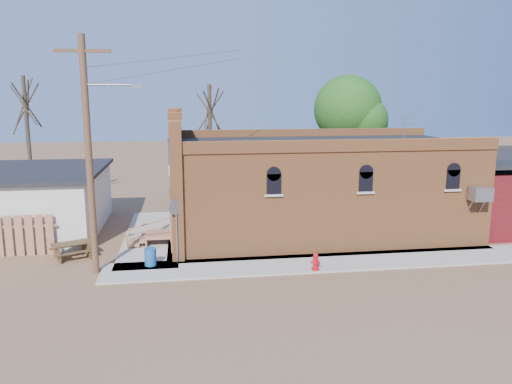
{
  "coord_description": "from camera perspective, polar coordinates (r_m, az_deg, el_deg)",
  "views": [
    {
      "loc": [
        -4.71,
        -18.1,
        6.8
      ],
      "look_at": [
        -1.38,
        4.44,
        2.4
      ],
      "focal_mm": 35.0,
      "sensor_mm": 36.0,
      "label": 1
    }
  ],
  "objects": [
    {
      "name": "fire_hydrant",
      "position": [
        19.84,
        6.82,
        -7.9
      ],
      "size": [
        0.4,
        0.39,
        0.7
      ],
      "rotation": [
        0.0,
        0.0,
        -0.27
      ],
      "color": "#BA0A16",
      "rests_on": "sidewalk_south"
    },
    {
      "name": "red_shed",
      "position": [
        28.99,
        25.74,
        0.85
      ],
      "size": [
        5.4,
        6.4,
        4.3
      ],
      "color": "#500D12",
      "rests_on": "ground"
    },
    {
      "name": "stop_sign",
      "position": [
        20.38,
        -9.12,
        -2.35
      ],
      "size": [
        0.59,
        0.53,
        2.72
      ],
      "rotation": [
        0.0,
        0.0,
        0.29
      ],
      "color": "gray",
      "rests_on": "sidewalk_south"
    },
    {
      "name": "utility_pole",
      "position": [
        19.71,
        -18.44,
        4.46
      ],
      "size": [
        3.12,
        0.26,
        9.0
      ],
      "color": "#522F21",
      "rests_on": "ground"
    },
    {
      "name": "ground",
      "position": [
        19.91,
        5.89,
        -9.11
      ],
      "size": [
        120.0,
        120.0,
        0.0
      ],
      "primitive_type": "plane",
      "color": "brown",
      "rests_on": "ground"
    },
    {
      "name": "brick_bar",
      "position": [
        24.84,
        6.56,
        0.51
      ],
      "size": [
        16.4,
        7.97,
        6.3
      ],
      "color": "#B06535",
      "rests_on": "ground"
    },
    {
      "name": "tree_bare_near",
      "position": [
        31.16,
        -5.32,
        9.35
      ],
      "size": [
        2.8,
        2.8,
        7.65
      ],
      "color": "#433126",
      "rests_on": "ground"
    },
    {
      "name": "sidewalk_south",
      "position": [
        21.11,
        9.27,
        -7.9
      ],
      "size": [
        19.0,
        2.2,
        0.08
      ],
      "primitive_type": "cube",
      "color": "#9E9991",
      "rests_on": "ground"
    },
    {
      "name": "picnic_table",
      "position": [
        22.74,
        -20.31,
        -6.02
      ],
      "size": [
        1.96,
        1.76,
        0.67
      ],
      "rotation": [
        0.0,
        0.0,
        0.43
      ],
      "color": "#4D3A1E",
      "rests_on": "ground"
    },
    {
      "name": "sidewalk_west",
      "position": [
        25.08,
        -11.76,
        -4.94
      ],
      "size": [
        2.6,
        10.0,
        0.08
      ],
      "primitive_type": "cube",
      "color": "#9E9991",
      "rests_on": "ground"
    },
    {
      "name": "tree_bare_far",
      "position": [
        33.42,
        -24.88,
        9.18
      ],
      "size": [
        2.8,
        2.8,
        8.16
      ],
      "color": "#433126",
      "rests_on": "ground"
    },
    {
      "name": "trash_barrel",
      "position": [
        20.66,
        -11.97,
        -7.25
      ],
      "size": [
        0.52,
        0.52,
        0.72
      ],
      "primitive_type": "cylinder",
      "rotation": [
        0.0,
        0.0,
        -0.13
      ],
      "color": "#1B5087",
      "rests_on": "sidewalk_west"
    },
    {
      "name": "tree_leafy",
      "position": [
        33.38,
        10.46,
        9.27
      ],
      "size": [
        4.4,
        4.4,
        8.15
      ],
      "color": "#433126",
      "rests_on": "ground"
    }
  ]
}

